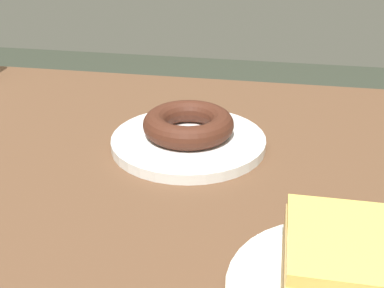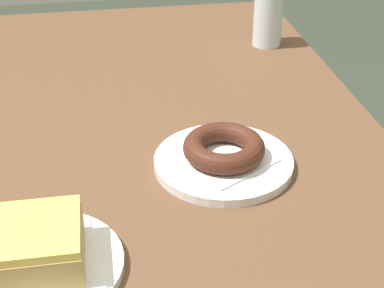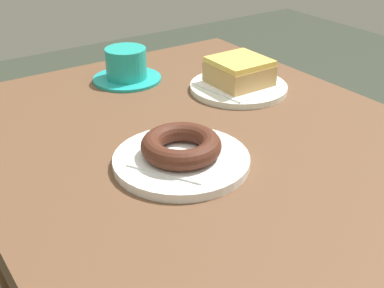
# 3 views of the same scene
# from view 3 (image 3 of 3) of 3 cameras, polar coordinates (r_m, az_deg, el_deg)

# --- Properties ---
(table) EXTENTS (1.22, 0.71, 0.74)m
(table) POSITION_cam_3_polar(r_m,az_deg,el_deg) (0.75, 9.03, -10.03)
(table) COLOR brown
(table) RESTS_ON ground_plane
(plate_glazed_square) EXTENTS (0.19, 0.19, 0.01)m
(plate_glazed_square) POSITION_cam_3_polar(r_m,az_deg,el_deg) (1.00, 5.34, 6.47)
(plate_glazed_square) COLOR white
(plate_glazed_square) RESTS_ON table
(napkin_glazed_square) EXTENTS (0.15, 0.15, 0.00)m
(napkin_glazed_square) POSITION_cam_3_polar(r_m,az_deg,el_deg) (1.00, 5.36, 6.86)
(napkin_glazed_square) COLOR white
(napkin_glazed_square) RESTS_ON plate_glazed_square
(donut_glazed_square) EXTENTS (0.10, 0.10, 0.05)m
(donut_glazed_square) POSITION_cam_3_polar(r_m,az_deg,el_deg) (0.99, 5.43, 8.29)
(donut_glazed_square) COLOR tan
(donut_glazed_square) RESTS_ON napkin_glazed_square
(plate_chocolate_ring) EXTENTS (0.20, 0.20, 0.01)m
(plate_chocolate_ring) POSITION_cam_3_polar(r_m,az_deg,el_deg) (0.73, -1.22, -1.87)
(plate_chocolate_ring) COLOR white
(plate_chocolate_ring) RESTS_ON table
(napkin_chocolate_ring) EXTENTS (0.16, 0.16, 0.00)m
(napkin_chocolate_ring) POSITION_cam_3_polar(r_m,az_deg,el_deg) (0.73, -1.23, -1.32)
(napkin_chocolate_ring) COLOR white
(napkin_chocolate_ring) RESTS_ON plate_chocolate_ring
(donut_chocolate_ring) EXTENTS (0.12, 0.12, 0.03)m
(donut_chocolate_ring) POSITION_cam_3_polar(r_m,az_deg,el_deg) (0.72, -1.24, -0.16)
(donut_chocolate_ring) COLOR #482216
(donut_chocolate_ring) RESTS_ON napkin_chocolate_ring
(coffee_cup) EXTENTS (0.14, 0.14, 0.07)m
(coffee_cup) POSITION_cam_3_polar(r_m,az_deg,el_deg) (1.05, -7.52, 8.84)
(coffee_cup) COLOR teal
(coffee_cup) RESTS_ON table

